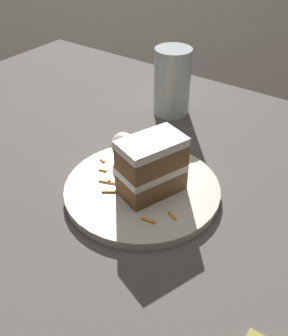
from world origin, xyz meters
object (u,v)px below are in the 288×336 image
at_px(cake_slice, 150,167).
at_px(cream_dollop, 124,146).
at_px(drinking_glass, 172,86).
at_px(plate, 144,188).
at_px(orange_garnish, 165,154).

distance_m(cake_slice, cream_dollop, 0.10).
relative_size(cake_slice, cream_dollop, 2.20).
bearing_deg(drinking_glass, plate, 113.37).
relative_size(plate, drinking_glass, 1.77).
distance_m(cake_slice, orange_garnish, 0.11).
height_order(plate, cake_slice, cake_slice).
bearing_deg(cake_slice, drinking_glass, -44.45).
distance_m(plate, orange_garnish, 0.09).
distance_m(orange_garnish, drinking_glass, 0.19).
height_order(cake_slice, orange_garnish, cake_slice).
height_order(cake_slice, cream_dollop, cake_slice).
relative_size(plate, cake_slice, 2.24).
bearing_deg(plate, orange_garnish, -79.38).
bearing_deg(drinking_glass, orange_garnish, 119.34).
xyz_separation_m(plate, cream_dollop, (0.07, -0.04, 0.03)).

